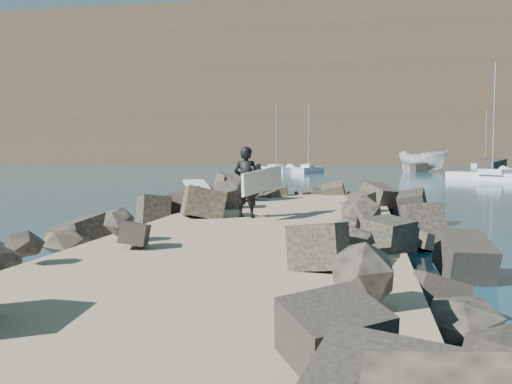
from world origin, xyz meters
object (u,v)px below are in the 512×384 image
boat_imported (423,161)px  sailboat_d (485,166)px  surfer_with_board (249,182)px  surfboard_resting (202,196)px

boat_imported → sailboat_d: (10.67, 18.08, -0.97)m
surfer_with_board → sailboat_d: (20.67, 74.46, -1.21)m
boat_imported → sailboat_d: size_ratio=0.78×
surfboard_resting → surfer_with_board: (1.74, -1.51, 0.51)m
surfboard_resting → boat_imported: (11.73, 54.87, 0.27)m
surfer_with_board → sailboat_d: 77.29m
surfboard_resting → surfer_with_board: surfer_with_board is taller
surfer_with_board → sailboat_d: sailboat_d is taller
boat_imported → sailboat_d: sailboat_d is taller
sailboat_d → surfboard_resting: bearing=-107.1°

